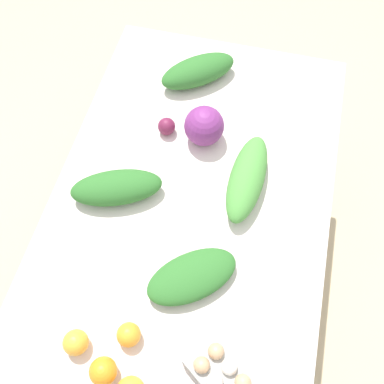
{
  "coord_description": "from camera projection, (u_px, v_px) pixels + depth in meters",
  "views": [
    {
      "loc": [
        0.63,
        0.15,
        2.05
      ],
      "look_at": [
        0.0,
        0.0,
        0.8
      ],
      "focal_mm": 40.0,
      "sensor_mm": 36.0,
      "label": 1
    }
  ],
  "objects": [
    {
      "name": "ground_plane",
      "position": [
        192.0,
        266.0,
        2.12
      ],
      "size": [
        8.0,
        8.0,
        0.0
      ],
      "primitive_type": "plane",
      "color": "#C6B289"
    },
    {
      "name": "dining_table",
      "position": [
        192.0,
        207.0,
        1.52
      ],
      "size": [
        1.44,
        0.92,
        0.78
      ],
      "color": "silver",
      "rests_on": "ground_plane"
    },
    {
      "name": "cabbage_purple",
      "position": [
        204.0,
        126.0,
        1.48
      ],
      "size": [
        0.14,
        0.14,
        0.14
      ],
      "primitive_type": "sphere",
      "color": "#7A2D75",
      "rests_on": "dining_table"
    },
    {
      "name": "egg_carton",
      "position": [
        228.0,
        382.0,
        1.13
      ],
      "size": [
        0.23,
        0.26,
        0.09
      ],
      "rotation": [
        0.0,
        0.0,
        0.96
      ],
      "color": "#A8A8A3",
      "rests_on": "dining_table"
    },
    {
      "name": "greens_bunch_kale",
      "position": [
        198.0,
        71.0,
        1.62
      ],
      "size": [
        0.28,
        0.31,
        0.09
      ],
      "primitive_type": "ellipsoid",
      "rotation": [
        0.0,
        0.0,
        5.38
      ],
      "color": "#2D6B28",
      "rests_on": "dining_table"
    },
    {
      "name": "greens_bunch_dandelion",
      "position": [
        247.0,
        178.0,
        1.41
      ],
      "size": [
        0.34,
        0.13,
        0.1
      ],
      "primitive_type": "ellipsoid",
      "rotation": [
        0.0,
        0.0,
        3.08
      ],
      "color": "#4C933D",
      "rests_on": "dining_table"
    },
    {
      "name": "greens_bunch_chard",
      "position": [
        117.0,
        188.0,
        1.39
      ],
      "size": [
        0.23,
        0.32,
        0.09
      ],
      "primitive_type": "ellipsoid",
      "rotation": [
        0.0,
        0.0,
        1.95
      ],
      "color": "#2D6B28",
      "rests_on": "dining_table"
    },
    {
      "name": "greens_bunch_beet_tops",
      "position": [
        192.0,
        276.0,
        1.27
      ],
      "size": [
        0.29,
        0.31,
        0.07
      ],
      "primitive_type": "ellipsoid",
      "rotation": [
        0.0,
        0.0,
        5.37
      ],
      "color": "#2D6B28",
      "rests_on": "dining_table"
    },
    {
      "name": "beet_root",
      "position": [
        167.0,
        126.0,
        1.52
      ],
      "size": [
        0.06,
        0.06,
        0.06
      ],
      "primitive_type": "sphere",
      "color": "maroon",
      "rests_on": "dining_table"
    },
    {
      "name": "orange_0",
      "position": [
        103.0,
        371.0,
        1.14
      ],
      "size": [
        0.08,
        0.08,
        0.08
      ],
      "primitive_type": "sphere",
      "color": "orange",
      "rests_on": "dining_table"
    },
    {
      "name": "orange_1",
      "position": [
        76.0,
        342.0,
        1.18
      ],
      "size": [
        0.07,
        0.07,
        0.07
      ],
      "primitive_type": "sphere",
      "color": "#F9A833",
      "rests_on": "dining_table"
    },
    {
      "name": "orange_2",
      "position": [
        129.0,
        335.0,
        1.19
      ],
      "size": [
        0.07,
        0.07,
        0.07
      ],
      "primitive_type": "sphere",
      "color": "orange",
      "rests_on": "dining_table"
    }
  ]
}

